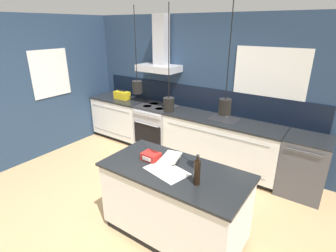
{
  "coord_description": "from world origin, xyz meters",
  "views": [
    {
      "loc": [
        2.27,
        -2.26,
        2.41
      ],
      "look_at": [
        0.27,
        0.62,
        1.05
      ],
      "focal_mm": 28.0,
      "sensor_mm": 36.0,
      "label": 1
    }
  ],
  "objects_px": {
    "oven_range": "(157,127)",
    "red_supply_box": "(151,156)",
    "bottle_on_island": "(197,172)",
    "dishwasher": "(304,166)",
    "yellow_toolbox": "(122,95)",
    "book_stack": "(170,158)"
  },
  "relations": [
    {
      "from": "oven_range",
      "to": "bottle_on_island",
      "type": "relative_size",
      "value": 2.78
    },
    {
      "from": "red_supply_box",
      "to": "yellow_toolbox",
      "type": "height_order",
      "value": "yellow_toolbox"
    },
    {
      "from": "bottle_on_island",
      "to": "book_stack",
      "type": "height_order",
      "value": "bottle_on_island"
    },
    {
      "from": "oven_range",
      "to": "yellow_toolbox",
      "type": "height_order",
      "value": "yellow_toolbox"
    },
    {
      "from": "oven_range",
      "to": "red_supply_box",
      "type": "bearing_deg",
      "value": -54.57
    },
    {
      "from": "oven_range",
      "to": "dishwasher",
      "type": "height_order",
      "value": "same"
    },
    {
      "from": "oven_range",
      "to": "yellow_toolbox",
      "type": "bearing_deg",
      "value": 179.73
    },
    {
      "from": "red_supply_box",
      "to": "bottle_on_island",
      "type": "bearing_deg",
      "value": -11.61
    },
    {
      "from": "oven_range",
      "to": "book_stack",
      "type": "relative_size",
      "value": 2.78
    },
    {
      "from": "yellow_toolbox",
      "to": "book_stack",
      "type": "bearing_deg",
      "value": -34.88
    },
    {
      "from": "book_stack",
      "to": "red_supply_box",
      "type": "bearing_deg",
      "value": -150.34
    },
    {
      "from": "bottle_on_island",
      "to": "yellow_toolbox",
      "type": "xyz_separation_m",
      "value": [
        -2.91,
        1.94,
        -0.06
      ]
    },
    {
      "from": "oven_range",
      "to": "bottle_on_island",
      "type": "distance_m",
      "value": 2.82
    },
    {
      "from": "dishwasher",
      "to": "oven_range",
      "type": "bearing_deg",
      "value": -179.91
    },
    {
      "from": "bottle_on_island",
      "to": "red_supply_box",
      "type": "relative_size",
      "value": 1.62
    },
    {
      "from": "dishwasher",
      "to": "bottle_on_island",
      "type": "bearing_deg",
      "value": -111.48
    },
    {
      "from": "red_supply_box",
      "to": "book_stack",
      "type": "bearing_deg",
      "value": 29.66
    },
    {
      "from": "book_stack",
      "to": "red_supply_box",
      "type": "height_order",
      "value": "red_supply_box"
    },
    {
      "from": "oven_range",
      "to": "yellow_toolbox",
      "type": "relative_size",
      "value": 2.68
    },
    {
      "from": "bottle_on_island",
      "to": "red_supply_box",
      "type": "distance_m",
      "value": 0.72
    },
    {
      "from": "oven_range",
      "to": "dishwasher",
      "type": "relative_size",
      "value": 1.0
    },
    {
      "from": "oven_range",
      "to": "red_supply_box",
      "type": "height_order",
      "value": "red_supply_box"
    }
  ]
}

